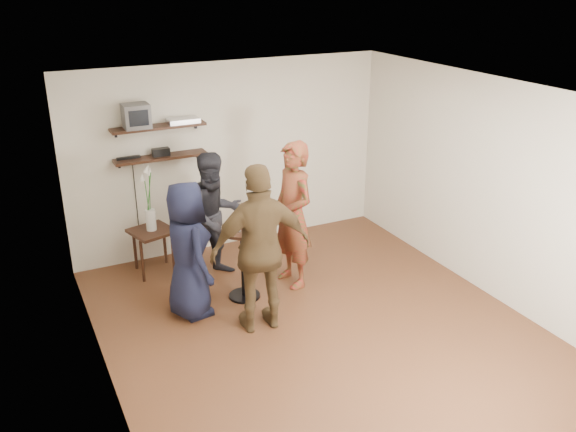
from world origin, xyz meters
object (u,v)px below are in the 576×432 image
object	(u,v)px
person_plaid	(293,215)
person_brown	(261,249)
side_table	(152,237)
dvd_deck	(183,120)
radio	(161,152)
person_navy	(188,250)
crt_monitor	(136,116)
person_dark	(215,216)
drinks_table	(243,254)

from	to	relation	value
person_plaid	person_brown	xyz separation A→B (m)	(-0.76, -0.76, 0.02)
side_table	person_plaid	xyz separation A→B (m)	(1.49, -1.06, 0.42)
dvd_deck	radio	bearing A→B (deg)	180.00
person_navy	person_brown	bearing A→B (deg)	-140.96
dvd_deck	person_plaid	bearing A→B (deg)	-56.72
dvd_deck	person_navy	bearing A→B (deg)	-107.80
side_table	dvd_deck	bearing A→B (deg)	27.28
dvd_deck	crt_monitor	bearing A→B (deg)	180.00
side_table	person_navy	distance (m)	1.25
person_plaid	person_dark	bearing A→B (deg)	-134.21
side_table	person_navy	size ratio (longest dim) A/B	0.39
crt_monitor	person_dark	world-z (taller)	crt_monitor
radio	person_plaid	size ratio (longest dim) A/B	0.12
dvd_deck	radio	xyz separation A→B (m)	(-0.32, 0.00, -0.38)
dvd_deck	person_plaid	world-z (taller)	dvd_deck
person_plaid	person_navy	distance (m)	1.40
person_dark	person_brown	distance (m)	1.39
person_navy	person_brown	size ratio (longest dim) A/B	0.85
radio	side_table	size ratio (longest dim) A/B	0.36
person_plaid	person_dark	world-z (taller)	person_plaid
person_navy	person_brown	xyz separation A→B (m)	(0.62, -0.62, 0.15)
side_table	drinks_table	xyz separation A→B (m)	(0.80, -1.13, 0.07)
side_table	drinks_table	bearing A→B (deg)	-54.73
crt_monitor	radio	world-z (taller)	crt_monitor
person_plaid	person_dark	size ratio (longest dim) A/B	1.12
dvd_deck	drinks_table	xyz separation A→B (m)	(0.21, -1.44, -1.32)
radio	person_navy	size ratio (longest dim) A/B	0.14
side_table	radio	bearing A→B (deg)	48.01
drinks_table	person_navy	bearing A→B (deg)	-173.80
dvd_deck	side_table	size ratio (longest dim) A/B	0.65
radio	drinks_table	xyz separation A→B (m)	(0.52, -1.44, -0.94)
radio	person_plaid	xyz separation A→B (m)	(1.22, -1.37, -0.60)
drinks_table	person_navy	distance (m)	0.73
radio	person_brown	bearing A→B (deg)	-77.95
dvd_deck	radio	distance (m)	0.50
drinks_table	person_navy	world-z (taller)	person_navy
dvd_deck	person_plaid	xyz separation A→B (m)	(0.90, -1.37, -0.98)
person_navy	person_brown	world-z (taller)	person_brown
person_navy	person_plaid	bearing A→B (deg)	-90.11
crt_monitor	person_brown	size ratio (longest dim) A/B	0.17
radio	person_plaid	distance (m)	1.93
crt_monitor	person_dark	distance (m)	1.58
crt_monitor	drinks_table	bearing A→B (deg)	-60.95
person_plaid	person_brown	size ratio (longest dim) A/B	0.98
person_dark	crt_monitor	bearing A→B (deg)	125.79
crt_monitor	radio	xyz separation A→B (m)	(0.28, 0.00, -0.50)
person_plaid	person_dark	xyz separation A→B (m)	(-0.78, 0.62, -0.10)
person_dark	drinks_table	bearing A→B (deg)	-90.00
crt_monitor	dvd_deck	xyz separation A→B (m)	(0.59, 0.00, -0.12)
radio	person_brown	xyz separation A→B (m)	(0.46, -2.13, -0.57)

